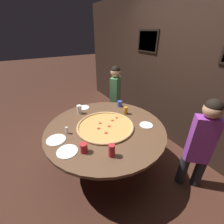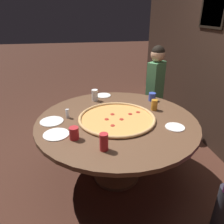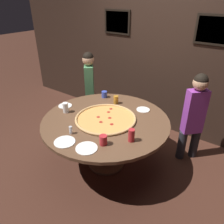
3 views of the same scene
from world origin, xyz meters
TOP-DOWN VIEW (x-y plane):
  - ground_plane at (0.00, 0.00)m, footprint 24.00×24.00m
  - dining_table at (0.00, 0.00)m, footprint 1.66×1.66m
  - giant_pizza at (-0.00, -0.00)m, footprint 0.80×0.80m
  - drink_cup_centre_back at (-0.16, 0.46)m, footprint 0.07×0.07m
  - drink_cup_near_right at (-0.56, -0.17)m, footprint 0.07×0.07m
  - drink_cup_near_left at (0.52, -0.21)m, footprint 0.07×0.07m
  - drink_cup_front_edge at (0.31, -0.44)m, footprint 0.08×0.08m
  - drink_cup_far_left at (-0.43, 0.53)m, footprint 0.09×0.09m
  - white_plate_far_back at (0.27, 0.52)m, footprint 0.19×0.19m
  - white_plate_beside_cup at (-0.06, -0.66)m, footprint 0.23×0.23m
  - white_plate_right_side at (-0.71, -0.04)m, footprint 0.19×0.19m
  - white_plate_left_side at (0.21, -0.60)m, footprint 0.24×0.24m
  - condiment_shaker at (-0.13, -0.50)m, footprint 0.04×0.04m
  - diner_centre_back at (-0.95, 0.76)m, footprint 0.30×0.33m

SIDE VIEW (x-z plane):
  - ground_plane at x=0.00m, z-range 0.00..0.00m
  - dining_table at x=0.00m, z-range 0.25..0.99m
  - white_plate_far_back at x=0.27m, z-range 0.74..0.75m
  - white_plate_beside_cup at x=-0.06m, z-range 0.74..0.75m
  - white_plate_right_side at x=-0.71m, z-range 0.74..0.75m
  - white_plate_left_side at x=0.21m, z-range 0.74..0.75m
  - giant_pizza at x=0.00m, z-range 0.74..0.77m
  - diner_centre_back at x=-0.95m, z-range 0.09..1.42m
  - condiment_shaker at x=-0.13m, z-range 0.74..0.84m
  - drink_cup_far_left at x=-0.43m, z-range 0.74..0.84m
  - drink_cup_front_edge at x=0.31m, z-range 0.74..0.85m
  - drink_cup_centre_back at x=-0.16m, z-range 0.74..0.86m
  - drink_cup_near_right at x=-0.56m, z-range 0.74..0.88m
  - drink_cup_near_left at x=0.52m, z-range 0.74..0.89m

